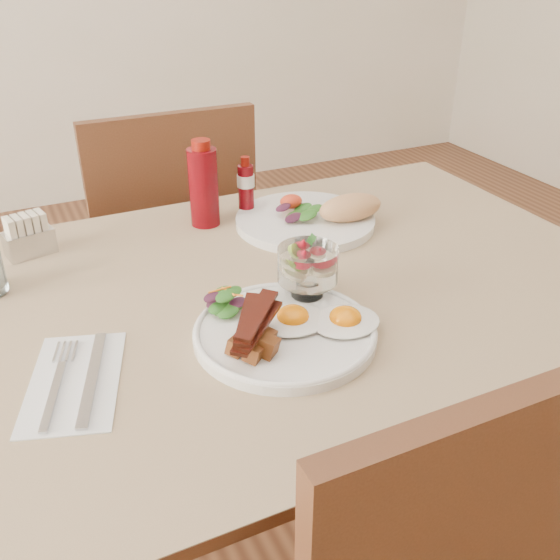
{
  "coord_description": "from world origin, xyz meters",
  "views": [
    {
      "loc": [
        -0.38,
        -0.86,
        1.3
      ],
      "look_at": [
        -0.01,
        -0.09,
        0.82
      ],
      "focal_mm": 40.0,
      "sensor_mm": 36.0,
      "label": 1
    }
  ],
  "objects_px": {
    "main_plate": "(285,333)",
    "chair_far": "(169,250)",
    "ketchup_bottle": "(204,186)",
    "sugar_caddy": "(28,237)",
    "second_plate": "(316,216)",
    "hot_sauce_bottle": "(246,187)",
    "fruit_cup": "(308,265)",
    "table": "(267,332)"
  },
  "relations": [
    {
      "from": "main_plate",
      "to": "chair_far",
      "type": "bearing_deg",
      "value": 87.61
    },
    {
      "from": "ketchup_bottle",
      "to": "sugar_caddy",
      "type": "relative_size",
      "value": 1.86
    },
    {
      "from": "second_plate",
      "to": "sugar_caddy",
      "type": "xyz_separation_m",
      "value": [
        -0.56,
        0.11,
        0.02
      ]
    },
    {
      "from": "chair_far",
      "to": "hot_sauce_bottle",
      "type": "xyz_separation_m",
      "value": [
        0.09,
        -0.35,
        0.29
      ]
    },
    {
      "from": "main_plate",
      "to": "fruit_cup",
      "type": "distance_m",
      "value": 0.13
    },
    {
      "from": "table",
      "to": "hot_sauce_bottle",
      "type": "relative_size",
      "value": 10.1
    },
    {
      "from": "fruit_cup",
      "to": "second_plate",
      "type": "height_order",
      "value": "fruit_cup"
    },
    {
      "from": "main_plate",
      "to": "table",
      "type": "bearing_deg",
      "value": 77.01
    },
    {
      "from": "second_plate",
      "to": "sugar_caddy",
      "type": "height_order",
      "value": "sugar_caddy"
    },
    {
      "from": "chair_far",
      "to": "sugar_caddy",
      "type": "distance_m",
      "value": 0.56
    },
    {
      "from": "fruit_cup",
      "to": "sugar_caddy",
      "type": "bearing_deg",
      "value": 135.97
    },
    {
      "from": "chair_far",
      "to": "main_plate",
      "type": "bearing_deg",
      "value": -92.39
    },
    {
      "from": "fruit_cup",
      "to": "hot_sauce_bottle",
      "type": "relative_size",
      "value": 0.76
    },
    {
      "from": "chair_far",
      "to": "sugar_caddy",
      "type": "bearing_deg",
      "value": -135.39
    },
    {
      "from": "table",
      "to": "hot_sauce_bottle",
      "type": "height_order",
      "value": "hot_sauce_bottle"
    },
    {
      "from": "second_plate",
      "to": "sugar_caddy",
      "type": "relative_size",
      "value": 3.08
    },
    {
      "from": "main_plate",
      "to": "ketchup_bottle",
      "type": "xyz_separation_m",
      "value": [
        0.03,
        0.45,
        0.08
      ]
    },
    {
      "from": "table",
      "to": "main_plate",
      "type": "xyz_separation_m",
      "value": [
        -0.03,
        -0.15,
        0.1
      ]
    },
    {
      "from": "main_plate",
      "to": "ketchup_bottle",
      "type": "height_order",
      "value": "ketchup_bottle"
    },
    {
      "from": "table",
      "to": "chair_far",
      "type": "xyz_separation_m",
      "value": [
        0.0,
        0.66,
        -0.14
      ]
    },
    {
      "from": "main_plate",
      "to": "hot_sauce_bottle",
      "type": "height_order",
      "value": "hot_sauce_bottle"
    },
    {
      "from": "hot_sauce_bottle",
      "to": "sugar_caddy",
      "type": "relative_size",
      "value": 1.35
    },
    {
      "from": "chair_far",
      "to": "sugar_caddy",
      "type": "height_order",
      "value": "chair_far"
    },
    {
      "from": "chair_far",
      "to": "fruit_cup",
      "type": "height_order",
      "value": "chair_far"
    },
    {
      "from": "table",
      "to": "chair_far",
      "type": "bearing_deg",
      "value": 90.0
    },
    {
      "from": "fruit_cup",
      "to": "ketchup_bottle",
      "type": "xyz_separation_m",
      "value": [
        -0.05,
        0.38,
        0.01
      ]
    },
    {
      "from": "fruit_cup",
      "to": "hot_sauce_bottle",
      "type": "xyz_separation_m",
      "value": [
        0.05,
        0.38,
        -0.01
      ]
    },
    {
      "from": "main_plate",
      "to": "sugar_caddy",
      "type": "height_order",
      "value": "sugar_caddy"
    },
    {
      "from": "table",
      "to": "second_plate",
      "type": "bearing_deg",
      "value": 44.58
    },
    {
      "from": "table",
      "to": "fruit_cup",
      "type": "height_order",
      "value": "fruit_cup"
    },
    {
      "from": "fruit_cup",
      "to": "chair_far",
      "type": "bearing_deg",
      "value": 93.42
    },
    {
      "from": "ketchup_bottle",
      "to": "hot_sauce_bottle",
      "type": "xyz_separation_m",
      "value": [
        0.1,
        0.01,
        -0.02
      ]
    },
    {
      "from": "main_plate",
      "to": "second_plate",
      "type": "height_order",
      "value": "second_plate"
    },
    {
      "from": "ketchup_bottle",
      "to": "second_plate",
      "type": "bearing_deg",
      "value": -26.94
    },
    {
      "from": "ketchup_bottle",
      "to": "sugar_caddy",
      "type": "height_order",
      "value": "ketchup_bottle"
    },
    {
      "from": "fruit_cup",
      "to": "sugar_caddy",
      "type": "relative_size",
      "value": 1.03
    },
    {
      "from": "main_plate",
      "to": "second_plate",
      "type": "xyz_separation_m",
      "value": [
        0.24,
        0.35,
        0.01
      ]
    },
    {
      "from": "sugar_caddy",
      "to": "chair_far",
      "type": "bearing_deg",
      "value": 31.16
    },
    {
      "from": "second_plate",
      "to": "ketchup_bottle",
      "type": "distance_m",
      "value": 0.24
    },
    {
      "from": "chair_far",
      "to": "second_plate",
      "type": "height_order",
      "value": "chair_far"
    },
    {
      "from": "chair_far",
      "to": "sugar_caddy",
      "type": "xyz_separation_m",
      "value": [
        -0.35,
        -0.35,
        0.26
      ]
    },
    {
      "from": "main_plate",
      "to": "sugar_caddy",
      "type": "xyz_separation_m",
      "value": [
        -0.32,
        0.46,
        0.03
      ]
    }
  ]
}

